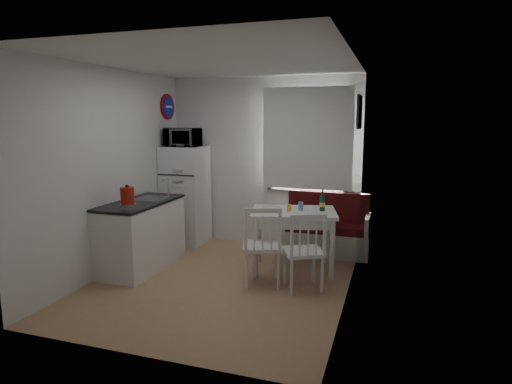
# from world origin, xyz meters

# --- Properties ---
(floor) EXTENTS (3.00, 3.50, 0.02)m
(floor) POSITION_xyz_m (0.00, 0.00, 0.00)
(floor) COLOR tan
(floor) RESTS_ON ground
(ceiling) EXTENTS (3.00, 3.50, 0.02)m
(ceiling) POSITION_xyz_m (0.00, 0.00, 2.60)
(ceiling) COLOR white
(ceiling) RESTS_ON wall_back
(wall_back) EXTENTS (3.00, 0.02, 2.60)m
(wall_back) POSITION_xyz_m (0.00, 1.75, 1.30)
(wall_back) COLOR white
(wall_back) RESTS_ON floor
(wall_front) EXTENTS (3.00, 0.02, 2.60)m
(wall_front) POSITION_xyz_m (0.00, -1.75, 1.30)
(wall_front) COLOR white
(wall_front) RESTS_ON floor
(wall_left) EXTENTS (0.02, 3.50, 2.60)m
(wall_left) POSITION_xyz_m (-1.50, 0.00, 1.30)
(wall_left) COLOR white
(wall_left) RESTS_ON floor
(wall_right) EXTENTS (0.02, 3.50, 2.60)m
(wall_right) POSITION_xyz_m (1.50, 0.00, 1.30)
(wall_right) COLOR white
(wall_right) RESTS_ON floor
(window) EXTENTS (1.22, 0.06, 1.47)m
(window) POSITION_xyz_m (0.70, 1.72, 1.62)
(window) COLOR white
(window) RESTS_ON wall_back
(curtain) EXTENTS (1.35, 0.02, 1.50)m
(curtain) POSITION_xyz_m (0.70, 1.65, 1.68)
(curtain) COLOR white
(curtain) RESTS_ON wall_back
(kitchen_counter) EXTENTS (0.62, 1.32, 1.16)m
(kitchen_counter) POSITION_xyz_m (-1.20, 0.16, 0.46)
(kitchen_counter) COLOR white
(kitchen_counter) RESTS_ON floor
(wall_sign) EXTENTS (0.03, 0.40, 0.40)m
(wall_sign) POSITION_xyz_m (-1.47, 1.45, 2.15)
(wall_sign) COLOR #1A21A1
(wall_sign) RESTS_ON wall_left
(picture_frame) EXTENTS (0.04, 0.52, 0.42)m
(picture_frame) POSITION_xyz_m (1.48, 1.10, 2.05)
(picture_frame) COLOR black
(picture_frame) RESTS_ON wall_right
(bench) EXTENTS (1.25, 0.48, 0.89)m
(bench) POSITION_xyz_m (1.04, 1.51, 0.30)
(bench) COLOR white
(bench) RESTS_ON floor
(dining_table) EXTENTS (1.21, 0.98, 0.80)m
(dining_table) POSITION_xyz_m (0.74, 0.66, 0.71)
(dining_table) COLOR white
(dining_table) RESTS_ON floor
(chair_left) EXTENTS (0.57, 0.57, 0.52)m
(chair_left) POSITION_xyz_m (0.49, -0.01, 0.60)
(chair_left) COLOR white
(chair_left) RESTS_ON floor
(chair_right) EXTENTS (0.58, 0.59, 0.50)m
(chair_right) POSITION_xyz_m (0.99, -0.00, 0.58)
(chair_right) COLOR white
(chair_right) RESTS_ON floor
(fridge) EXTENTS (0.62, 0.62, 1.54)m
(fridge) POSITION_xyz_m (-1.18, 1.40, 0.77)
(fridge) COLOR white
(fridge) RESTS_ON floor
(microwave) EXTENTS (0.51, 0.34, 0.28)m
(microwave) POSITION_xyz_m (-1.18, 1.35, 1.68)
(microwave) COLOR white
(microwave) RESTS_ON fridge
(kettle) EXTENTS (0.20, 0.20, 0.26)m
(kettle) POSITION_xyz_m (-1.15, -0.19, 1.03)
(kettle) COLOR #AE1B0D
(kettle) RESTS_ON kitchen_counter
(wine_bottle) EXTENTS (0.07, 0.07, 0.28)m
(wine_bottle) POSITION_xyz_m (1.09, 0.76, 0.94)
(wine_bottle) COLOR #164727
(wine_bottle) RESTS_ON dining_table
(drinking_glass_orange) EXTENTS (0.05, 0.05, 0.09)m
(drinking_glass_orange) POSITION_xyz_m (0.69, 0.61, 0.85)
(drinking_glass_orange) COLOR yellow
(drinking_glass_orange) RESTS_ON dining_table
(drinking_glass_blue) EXTENTS (0.07, 0.07, 0.11)m
(drinking_glass_blue) POSITION_xyz_m (0.82, 0.71, 0.86)
(drinking_glass_blue) COLOR #6E8DBB
(drinking_glass_blue) RESTS_ON dining_table
(plate) EXTENTS (0.25, 0.25, 0.02)m
(plate) POSITION_xyz_m (0.44, 0.68, 0.81)
(plate) COLOR white
(plate) RESTS_ON dining_table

